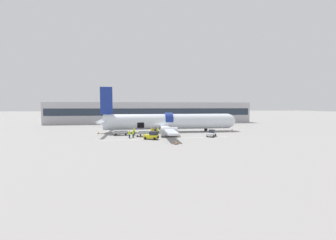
# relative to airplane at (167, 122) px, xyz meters

# --- Properties ---
(ground_plane) EXTENTS (500.00, 500.00, 0.00)m
(ground_plane) POSITION_rel_airplane_xyz_m (-2.13, -3.02, -2.70)
(ground_plane) COLOR gray
(apron_marking_line) EXTENTS (28.25, 2.09, 0.01)m
(apron_marking_line) POSITION_rel_airplane_xyz_m (-1.55, -11.32, -2.69)
(apron_marking_line) COLOR silver
(apron_marking_line) RESTS_ON ground_plane
(terminal_strip) EXTENTS (82.19, 10.55, 8.43)m
(terminal_strip) POSITION_rel_airplane_xyz_m (-2.13, 32.19, 1.52)
(terminal_strip) COLOR #B2B2B7
(terminal_strip) RESTS_ON ground_plane
(airplane) EXTENTS (37.89, 34.72, 11.79)m
(airplane) POSITION_rel_airplane_xyz_m (0.00, 0.00, 0.00)
(airplane) COLOR silver
(airplane) RESTS_ON ground_plane
(baggage_tug_lead) EXTENTS (2.78, 3.22, 1.54)m
(baggage_tug_lead) POSITION_rel_airplane_xyz_m (8.93, -9.87, -2.04)
(baggage_tug_lead) COLOR silver
(baggage_tug_lead) RESTS_ON ground_plane
(baggage_tug_mid) EXTENTS (3.35, 2.56, 1.68)m
(baggage_tug_mid) POSITION_rel_airplane_xyz_m (-4.77, -12.02, -1.98)
(baggage_tug_mid) COLOR yellow
(baggage_tug_mid) RESTS_ON ground_plane
(baggage_cart_loading) EXTENTS (3.98, 2.84, 1.13)m
(baggage_cart_loading) POSITION_rel_airplane_xyz_m (-6.28, -7.85, -2.10)
(baggage_cart_loading) COLOR #999BA0
(baggage_cart_loading) RESTS_ON ground_plane
(baggage_cart_queued) EXTENTS (4.27, 1.96, 1.05)m
(baggage_cart_queued) POSITION_rel_airplane_xyz_m (-11.63, -5.01, -2.16)
(baggage_cart_queued) COLOR #999BA0
(baggage_cart_queued) RESTS_ON ground_plane
(ground_crew_loader_a) EXTENTS (0.43, 0.63, 1.81)m
(ground_crew_loader_a) POSITION_rel_airplane_xyz_m (-8.49, -5.51, -1.74)
(ground_crew_loader_a) COLOR #2D2D33
(ground_crew_loader_a) RESTS_ON ground_plane
(ground_crew_loader_b) EXTENTS (0.58, 0.53, 1.73)m
(ground_crew_loader_b) POSITION_rel_airplane_xyz_m (-4.07, -6.36, -1.79)
(ground_crew_loader_b) COLOR #1E2338
(ground_crew_loader_b) RESTS_ON ground_plane
(ground_crew_driver) EXTENTS (0.60, 0.60, 1.86)m
(ground_crew_driver) POSITION_rel_airplane_xyz_m (-4.35, -5.49, -1.72)
(ground_crew_driver) COLOR black
(ground_crew_driver) RESTS_ON ground_plane
(ground_crew_supervisor) EXTENTS (0.45, 0.63, 1.82)m
(ground_crew_supervisor) POSITION_rel_airplane_xyz_m (-2.93, -5.24, -1.74)
(ground_crew_supervisor) COLOR #2D2D33
(ground_crew_supervisor) RESTS_ON ground_plane
(ground_crew_helper) EXTENTS (0.54, 0.53, 1.68)m
(ground_crew_helper) POSITION_rel_airplane_xyz_m (-9.38, -9.84, -1.81)
(ground_crew_helper) COLOR #1E2338
(ground_crew_helper) RESTS_ON ground_plane
(ground_crew_marshal) EXTENTS (0.52, 0.52, 1.63)m
(ground_crew_marshal) POSITION_rel_airplane_xyz_m (-8.64, -9.18, -1.84)
(ground_crew_marshal) COLOR black
(ground_crew_marshal) RESTS_ON ground_plane
(safety_cone_nose) EXTENTS (0.52, 0.52, 0.63)m
(safety_cone_nose) POSITION_rel_airplane_xyz_m (18.39, -0.25, -2.40)
(safety_cone_nose) COLOR black
(safety_cone_nose) RESTS_ON ground_plane
(safety_cone_engine_left) EXTENTS (0.64, 0.64, 0.65)m
(safety_cone_engine_left) POSITION_rel_airplane_xyz_m (-0.72, -18.40, -2.39)
(safety_cone_engine_left) COLOR black
(safety_cone_engine_left) RESTS_ON ground_plane
(safety_cone_wingtip) EXTENTS (0.62, 0.62, 0.74)m
(safety_cone_wingtip) POSITION_rel_airplane_xyz_m (1.80, -8.54, -2.35)
(safety_cone_wingtip) COLOR black
(safety_cone_wingtip) RESTS_ON ground_plane
(safety_cone_tail) EXTENTS (0.54, 0.54, 0.67)m
(safety_cone_tail) POSITION_rel_airplane_xyz_m (-17.42, -1.81, -2.38)
(safety_cone_tail) COLOR black
(safety_cone_tail) RESTS_ON ground_plane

